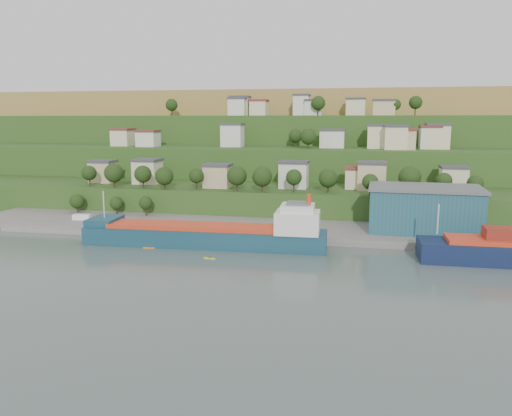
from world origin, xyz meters
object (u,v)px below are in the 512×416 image
(caravan, at_px, (82,218))
(kayak_orange, at_px, (149,247))
(warehouse, at_px, (424,208))
(cargo_ship_near, at_px, (212,236))

(caravan, distance_m, kayak_orange, 38.94)
(warehouse, xyz_separation_m, caravan, (-104.35, -5.72, -5.96))
(cargo_ship_near, relative_size, kayak_orange, 20.99)
(kayak_orange, bearing_deg, caravan, 135.84)
(cargo_ship_near, relative_size, warehouse, 2.06)
(cargo_ship_near, bearing_deg, caravan, 159.26)
(caravan, relative_size, kayak_orange, 1.74)
(warehouse, bearing_deg, kayak_orange, -156.73)
(cargo_ship_near, relative_size, caravan, 12.06)
(kayak_orange, bearing_deg, warehouse, 10.72)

